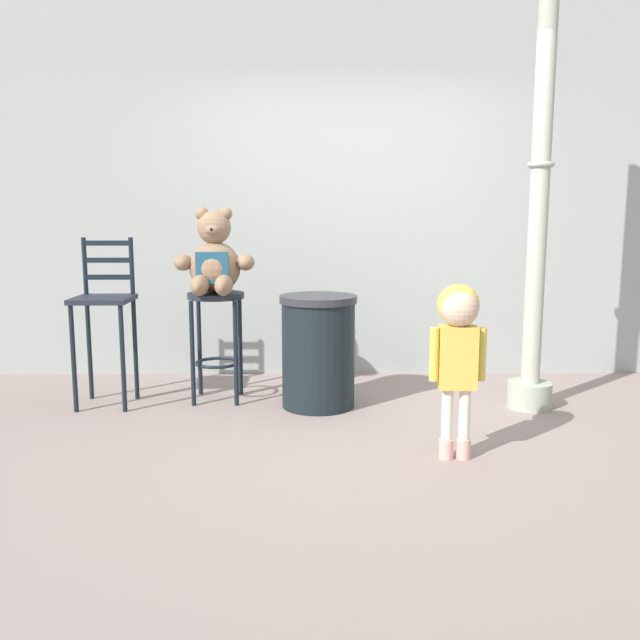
{
  "coord_description": "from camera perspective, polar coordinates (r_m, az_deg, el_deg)",
  "views": [
    {
      "loc": [
        -0.29,
        -3.9,
        1.35
      ],
      "look_at": [
        -0.23,
        0.37,
        0.67
      ],
      "focal_mm": 37.82,
      "sensor_mm": 36.0,
      "label": 1
    }
  ],
  "objects": [
    {
      "name": "child_walking",
      "position": [
        3.71,
        11.61,
        -1.12
      ],
      "size": [
        0.31,
        0.24,
        0.97
      ],
      "rotation": [
        0.0,
        0.0,
        1.69
      ],
      "color": "#E0A595",
      "rests_on": "ground_plane"
    },
    {
      "name": "ground_plane",
      "position": [
        4.13,
        3.26,
        -9.99
      ],
      "size": [
        24.0,
        24.0,
        0.0
      ],
      "primitive_type": "plane",
      "color": "gray"
    },
    {
      "name": "teddy_bear",
      "position": [
        4.81,
        -8.93,
        4.92
      ],
      "size": [
        0.56,
        0.51,
        0.6
      ],
      "color": "#8C6C51",
      "rests_on": "bar_stool_with_teddy"
    },
    {
      "name": "lamppost",
      "position": [
        4.8,
        17.88,
        6.17
      ],
      "size": [
        0.3,
        0.3,
        2.88
      ],
      "color": "#A4AB96",
      "rests_on": "ground_plane"
    },
    {
      "name": "bar_chair_empty",
      "position": [
        4.94,
        -17.77,
        0.85
      ],
      "size": [
        0.39,
        0.39,
        1.18
      ],
      "color": "#1E222D",
      "rests_on": "ground_plane"
    },
    {
      "name": "building_wall",
      "position": [
        5.75,
        2.11,
        13.53
      ],
      "size": [
        7.19,
        0.3,
        3.59
      ],
      "primitive_type": "cube",
      "color": "#9DA29D",
      "rests_on": "ground_plane"
    },
    {
      "name": "trash_bin",
      "position": [
        4.7,
        -0.14,
        -2.64
      ],
      "size": [
        0.54,
        0.54,
        0.79
      ],
      "color": "black",
      "rests_on": "ground_plane"
    },
    {
      "name": "bar_stool_with_teddy",
      "position": [
        4.89,
        -8.76,
        -0.29
      ],
      "size": [
        0.4,
        0.4,
        0.79
      ],
      "color": "#1E222D",
      "rests_on": "ground_plane"
    }
  ]
}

